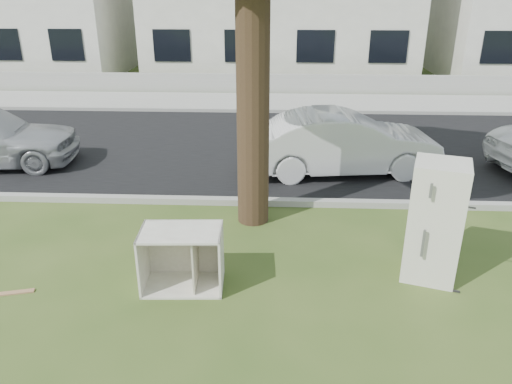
{
  "coord_description": "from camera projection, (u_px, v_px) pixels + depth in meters",
  "views": [
    {
      "loc": [
        0.02,
        -6.18,
        3.96
      ],
      "look_at": [
        -0.29,
        0.6,
        1.05
      ],
      "focal_mm": 35.0,
      "sensor_mm": 36.0,
      "label": 1
    }
  ],
  "objects": [
    {
      "name": "ground",
      "position": [
        274.0,
        275.0,
        7.24
      ],
      "size": [
        120.0,
        120.0,
        0.0
      ],
      "primitive_type": "plane",
      "color": "#344B1B"
    },
    {
      "name": "road",
      "position": [
        277.0,
        147.0,
        12.74
      ],
      "size": [
        120.0,
        7.0,
        0.01
      ],
      "primitive_type": "cube",
      "color": "black",
      "rests_on": "ground"
    },
    {
      "name": "kerb_near",
      "position": [
        276.0,
        205.0,
        9.49
      ],
      "size": [
        120.0,
        0.18,
        0.12
      ],
      "primitive_type": "cube",
      "color": "gray",
      "rests_on": "ground"
    },
    {
      "name": "kerb_far",
      "position": [
        278.0,
        113.0,
        16.01
      ],
      "size": [
        120.0,
        0.18,
        0.12
      ],
      "primitive_type": "cube",
      "color": "gray",
      "rests_on": "ground"
    },
    {
      "name": "sidewalk",
      "position": [
        278.0,
        102.0,
        17.34
      ],
      "size": [
        120.0,
        2.8,
        0.01
      ],
      "primitive_type": "cube",
      "color": "gray",
      "rests_on": "ground"
    },
    {
      "name": "low_wall",
      "position": [
        278.0,
        84.0,
        18.67
      ],
      "size": [
        120.0,
        0.15,
        0.7
      ],
      "primitive_type": "cube",
      "color": "gray",
      "rests_on": "ground"
    },
    {
      "name": "fridge",
      "position": [
        435.0,
        222.0,
        6.9
      ],
      "size": [
        0.88,
        0.85,
        1.73
      ],
      "primitive_type": "cube",
      "rotation": [
        0.0,
        0.0,
        -0.3
      ],
      "color": "silver",
      "rests_on": "ground"
    },
    {
      "name": "cabinet",
      "position": [
        182.0,
        259.0,
        6.83
      ],
      "size": [
        1.13,
        0.74,
        0.86
      ],
      "primitive_type": "cube",
      "rotation": [
        0.0,
        0.0,
        0.05
      ],
      "color": "silver",
      "rests_on": "ground"
    },
    {
      "name": "plank_b",
      "position": [
        165.0,
        273.0,
        7.26
      ],
      "size": [
        0.75,
        0.6,
        0.02
      ],
      "primitive_type": "cube",
      "rotation": [
        0.0,
        0.0,
        -0.65
      ],
      "color": "#AA7759",
      "rests_on": "ground"
    },
    {
      "name": "plank_c",
      "position": [
        176.0,
        244.0,
        8.08
      ],
      "size": [
        0.49,
        0.75,
        0.02
      ],
      "primitive_type": "cube",
      "rotation": [
        0.0,
        0.0,
        1.04
      ],
      "color": "#A57F5B",
      "rests_on": "ground"
    },
    {
      "name": "car_center",
      "position": [
        344.0,
        143.0,
        10.83
      ],
      "size": [
        4.26,
        1.93,
        1.36
      ],
      "primitive_type": "imported",
      "rotation": [
        0.0,
        0.0,
        1.69
      ],
      "color": "silver",
      "rests_on": "ground"
    }
  ]
}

